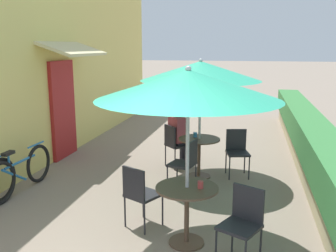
{
  "coord_description": "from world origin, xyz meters",
  "views": [
    {
      "loc": [
        1.57,
        -2.21,
        2.41
      ],
      "look_at": [
        0.15,
        4.17,
        1.0
      ],
      "focal_mm": 40.0,
      "sensor_mm": 36.0,
      "label": 1
    }
  ],
  "objects_px": {
    "cafe_chair_mid_left": "(237,149)",
    "coffee_cup_mid": "(195,135)",
    "cafe_chair_mid_right": "(175,142)",
    "cafe_chair_near_left": "(140,192)",
    "patio_umbrella_mid": "(201,71)",
    "patio_table_mid": "(199,149)",
    "bicycle_second": "(21,172)",
    "patio_umbrella_near": "(188,85)",
    "seated_patron_mid_right": "(179,133)",
    "cafe_chair_mid_back": "(186,161)",
    "patio_table_near": "(187,203)",
    "cafe_chair_near_right": "(243,219)",
    "coffee_cup_near": "(201,185)"
  },
  "relations": [
    {
      "from": "cafe_chair_mid_left",
      "to": "coffee_cup_mid",
      "type": "distance_m",
      "value": 0.83
    },
    {
      "from": "cafe_chair_mid_left",
      "to": "cafe_chair_mid_right",
      "type": "relative_size",
      "value": 1.0
    },
    {
      "from": "cafe_chair_near_left",
      "to": "patio_umbrella_mid",
      "type": "bearing_deg",
      "value": 104.2
    },
    {
      "from": "patio_table_mid",
      "to": "bicycle_second",
      "type": "bearing_deg",
      "value": -153.61
    },
    {
      "from": "cafe_chair_mid_right",
      "to": "coffee_cup_mid",
      "type": "bearing_deg",
      "value": 6.93
    },
    {
      "from": "cafe_chair_near_left",
      "to": "cafe_chair_mid_left",
      "type": "bearing_deg",
      "value": 91.13
    },
    {
      "from": "patio_umbrella_near",
      "to": "seated_patron_mid_right",
      "type": "xyz_separation_m",
      "value": [
        -0.66,
        2.97,
        -1.28
      ]
    },
    {
      "from": "cafe_chair_mid_right",
      "to": "bicycle_second",
      "type": "distance_m",
      "value": 2.9
    },
    {
      "from": "cafe_chair_near_left",
      "to": "seated_patron_mid_right",
      "type": "relative_size",
      "value": 0.7
    },
    {
      "from": "cafe_chair_mid_back",
      "to": "bicycle_second",
      "type": "relative_size",
      "value": 0.51
    },
    {
      "from": "patio_table_near",
      "to": "patio_umbrella_near",
      "type": "height_order",
      "value": "patio_umbrella_near"
    },
    {
      "from": "seated_patron_mid_right",
      "to": "patio_table_mid",
      "type": "bearing_deg",
      "value": -2.8
    },
    {
      "from": "cafe_chair_mid_right",
      "to": "cafe_chair_mid_back",
      "type": "bearing_deg",
      "value": -23.95
    },
    {
      "from": "coffee_cup_mid",
      "to": "cafe_chair_near_right",
      "type": "bearing_deg",
      "value": -71.02
    },
    {
      "from": "cafe_chair_near_right",
      "to": "cafe_chair_mid_right",
      "type": "distance_m",
      "value": 3.46
    },
    {
      "from": "patio_umbrella_mid",
      "to": "cafe_chair_mid_back",
      "type": "distance_m",
      "value": 1.62
    },
    {
      "from": "patio_umbrella_near",
      "to": "patio_umbrella_mid",
      "type": "height_order",
      "value": "same"
    },
    {
      "from": "coffee_cup_near",
      "to": "patio_umbrella_mid",
      "type": "height_order",
      "value": "patio_umbrella_mid"
    },
    {
      "from": "cafe_chair_mid_left",
      "to": "cafe_chair_near_right",
      "type": "bearing_deg",
      "value": 79.35
    },
    {
      "from": "patio_table_near",
      "to": "cafe_chair_near_left",
      "type": "relative_size",
      "value": 0.88
    },
    {
      "from": "cafe_chair_mid_right",
      "to": "coffee_cup_mid",
      "type": "relative_size",
      "value": 9.67
    },
    {
      "from": "cafe_chair_near_left",
      "to": "coffee_cup_near",
      "type": "distance_m",
      "value": 0.92
    },
    {
      "from": "patio_umbrella_near",
      "to": "coffee_cup_near",
      "type": "xyz_separation_m",
      "value": [
        0.16,
        -0.0,
        -1.19
      ]
    },
    {
      "from": "cafe_chair_near_left",
      "to": "cafe_chair_mid_left",
      "type": "relative_size",
      "value": 1.0
    },
    {
      "from": "patio_umbrella_near",
      "to": "bicycle_second",
      "type": "distance_m",
      "value": 3.54
    },
    {
      "from": "cafe_chair_mid_right",
      "to": "bicycle_second",
      "type": "height_order",
      "value": "cafe_chair_mid_right"
    },
    {
      "from": "patio_table_near",
      "to": "coffee_cup_mid",
      "type": "height_order",
      "value": "coffee_cup_mid"
    },
    {
      "from": "patio_umbrella_near",
      "to": "patio_umbrella_mid",
      "type": "distance_m",
      "value": 2.44
    },
    {
      "from": "cafe_chair_near_left",
      "to": "cafe_chair_near_right",
      "type": "bearing_deg",
      "value": 6.05
    },
    {
      "from": "patio_table_near",
      "to": "cafe_chair_mid_back",
      "type": "height_order",
      "value": "cafe_chair_mid_back"
    },
    {
      "from": "cafe_chair_near_left",
      "to": "seated_patron_mid_right",
      "type": "distance_m",
      "value": 2.72
    },
    {
      "from": "patio_table_mid",
      "to": "coffee_cup_near",
      "type": "bearing_deg",
      "value": -81.82
    },
    {
      "from": "patio_table_near",
      "to": "bicycle_second",
      "type": "height_order",
      "value": "bicycle_second"
    },
    {
      "from": "cafe_chair_near_left",
      "to": "bicycle_second",
      "type": "height_order",
      "value": "cafe_chair_near_left"
    },
    {
      "from": "coffee_cup_near",
      "to": "cafe_chair_mid_right",
      "type": "bearing_deg",
      "value": 107.41
    },
    {
      "from": "patio_table_mid",
      "to": "cafe_chair_mid_right",
      "type": "relative_size",
      "value": 0.88
    },
    {
      "from": "patio_umbrella_near",
      "to": "bicycle_second",
      "type": "height_order",
      "value": "patio_umbrella_near"
    },
    {
      "from": "cafe_chair_near_right",
      "to": "coffee_cup_near",
      "type": "bearing_deg",
      "value": 0.4
    },
    {
      "from": "coffee_cup_mid",
      "to": "patio_umbrella_near",
      "type": "bearing_deg",
      "value": -83.72
    },
    {
      "from": "patio_umbrella_near",
      "to": "bicycle_second",
      "type": "relative_size",
      "value": 1.29
    },
    {
      "from": "patio_umbrella_near",
      "to": "cafe_chair_mid_left",
      "type": "height_order",
      "value": "patio_umbrella_near"
    },
    {
      "from": "patio_table_mid",
      "to": "seated_patron_mid_right",
      "type": "height_order",
      "value": "seated_patron_mid_right"
    },
    {
      "from": "patio_umbrella_mid",
      "to": "patio_table_near",
      "type": "bearing_deg",
      "value": -85.62
    },
    {
      "from": "cafe_chair_near_right",
      "to": "seated_patron_mid_right",
      "type": "xyz_separation_m",
      "value": [
        -1.34,
        3.23,
        0.17
      ]
    },
    {
      "from": "cafe_chair_near_left",
      "to": "cafe_chair_mid_left",
      "type": "height_order",
      "value": "same"
    },
    {
      "from": "cafe_chair_near_left",
      "to": "coffee_cup_near",
      "type": "relative_size",
      "value": 9.67
    },
    {
      "from": "cafe_chair_near_left",
      "to": "cafe_chair_mid_left",
      "type": "distance_m",
      "value": 2.69
    },
    {
      "from": "coffee_cup_near",
      "to": "seated_patron_mid_right",
      "type": "bearing_deg",
      "value": 105.56
    },
    {
      "from": "patio_umbrella_near",
      "to": "patio_table_mid",
      "type": "height_order",
      "value": "patio_umbrella_near"
    },
    {
      "from": "coffee_cup_mid",
      "to": "cafe_chair_mid_left",
      "type": "bearing_deg",
      "value": 12.0
    }
  ]
}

